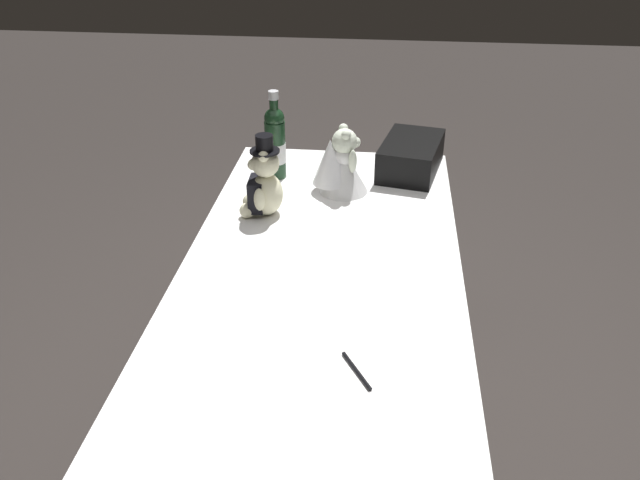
{
  "coord_description": "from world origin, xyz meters",
  "views": [
    {
      "loc": [
        -1.52,
        -0.17,
        1.73
      ],
      "look_at": [
        0.0,
        0.0,
        0.83
      ],
      "focal_mm": 36.14,
      "sensor_mm": 36.0,
      "label": 1
    }
  ],
  "objects_px": {
    "teddy_bear_groom": "(263,185)",
    "signing_pen": "(355,369)",
    "gift_case_black": "(411,156)",
    "teddy_bear_bride": "(340,164)",
    "champagne_bottle": "(275,142)"
  },
  "relations": [
    {
      "from": "teddy_bear_bride",
      "to": "champagne_bottle",
      "type": "relative_size",
      "value": 0.74
    },
    {
      "from": "teddy_bear_groom",
      "to": "gift_case_black",
      "type": "relative_size",
      "value": 0.76
    },
    {
      "from": "champagne_bottle",
      "to": "signing_pen",
      "type": "bearing_deg",
      "value": -160.88
    },
    {
      "from": "teddy_bear_bride",
      "to": "gift_case_black",
      "type": "bearing_deg",
      "value": -51.25
    },
    {
      "from": "champagne_bottle",
      "to": "gift_case_black",
      "type": "xyz_separation_m",
      "value": [
        0.1,
        -0.49,
        -0.08
      ]
    },
    {
      "from": "teddy_bear_groom",
      "to": "teddy_bear_bride",
      "type": "xyz_separation_m",
      "value": [
        0.19,
        -0.23,
        -0.0
      ]
    },
    {
      "from": "teddy_bear_groom",
      "to": "champagne_bottle",
      "type": "distance_m",
      "value": 0.29
    },
    {
      "from": "signing_pen",
      "to": "champagne_bottle",
      "type": "bearing_deg",
      "value": 19.12
    },
    {
      "from": "teddy_bear_groom",
      "to": "teddy_bear_bride",
      "type": "height_order",
      "value": "teddy_bear_groom"
    },
    {
      "from": "teddy_bear_groom",
      "to": "gift_case_black",
      "type": "xyz_separation_m",
      "value": [
        0.39,
        -0.48,
        -0.04
      ]
    },
    {
      "from": "teddy_bear_groom",
      "to": "signing_pen",
      "type": "xyz_separation_m",
      "value": [
        -0.73,
        -0.35,
        -0.1
      ]
    },
    {
      "from": "teddy_bear_bride",
      "to": "gift_case_black",
      "type": "xyz_separation_m",
      "value": [
        0.2,
        -0.25,
        -0.04
      ]
    },
    {
      "from": "teddy_bear_groom",
      "to": "signing_pen",
      "type": "height_order",
      "value": "teddy_bear_groom"
    },
    {
      "from": "signing_pen",
      "to": "gift_case_black",
      "type": "relative_size",
      "value": 0.35
    },
    {
      "from": "teddy_bear_groom",
      "to": "champagne_bottle",
      "type": "height_order",
      "value": "champagne_bottle"
    }
  ]
}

